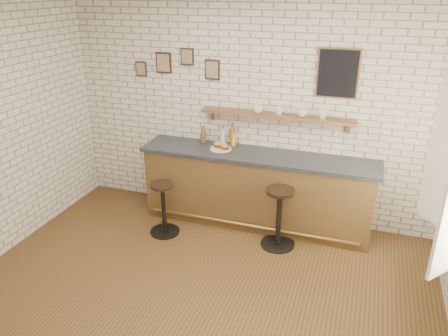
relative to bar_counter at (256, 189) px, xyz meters
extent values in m
plane|color=brown|center=(-0.22, -1.70, -0.51)|extent=(5.00, 5.00, 0.00)
cube|color=brown|center=(0.00, 0.00, -0.03)|extent=(3.00, 0.58, 0.96)
cube|color=#2D333A|center=(0.00, 0.00, 0.48)|extent=(3.10, 0.62, 0.05)
cylinder|color=olive|center=(0.00, -0.32, -0.39)|extent=(2.79, 0.04, 0.04)
cylinder|color=white|center=(-0.50, 0.01, 0.51)|extent=(0.28, 0.28, 0.01)
cylinder|color=#F0BA54|center=(-0.44, 0.04, 0.52)|extent=(0.05, 0.05, 0.00)
cylinder|color=#F0BA54|center=(-0.48, 0.00, 0.52)|extent=(0.05, 0.05, 0.00)
cylinder|color=#F0BA54|center=(-0.62, 0.08, 0.52)|extent=(0.06, 0.06, 0.00)
cylinder|color=#F0BA54|center=(-0.47, 0.05, 0.52)|extent=(0.06, 0.06, 0.00)
cylinder|color=#F0BA54|center=(-0.62, -0.03, 0.52)|extent=(0.06, 0.06, 0.00)
cylinder|color=#F0BA54|center=(-0.44, 0.03, 0.52)|extent=(0.04, 0.04, 0.00)
cylinder|color=#F0BA54|center=(-0.51, -0.05, 0.52)|extent=(0.05, 0.05, 0.00)
cylinder|color=#F0BA54|center=(-0.62, -0.05, 0.52)|extent=(0.04, 0.04, 0.00)
cylinder|color=#F0BA54|center=(-0.65, 0.03, 0.52)|extent=(0.05, 0.05, 0.00)
cylinder|color=#F0BA54|center=(-0.46, -0.04, 0.52)|extent=(0.06, 0.06, 0.00)
cylinder|color=#F0BA54|center=(-0.60, 0.03, 0.52)|extent=(0.04, 0.04, 0.00)
cylinder|color=#F0BA54|center=(-0.47, -0.01, 0.52)|extent=(0.05, 0.05, 0.00)
cylinder|color=#F0BA54|center=(-0.44, 0.02, 0.52)|extent=(0.05, 0.05, 0.00)
cylinder|color=#F0BA54|center=(-0.47, 0.00, 0.52)|extent=(0.05, 0.05, 0.00)
cylinder|color=brown|center=(-0.83, 0.19, 0.59)|extent=(0.07, 0.07, 0.18)
cylinder|color=brown|center=(-0.83, 0.19, 0.70)|extent=(0.02, 0.02, 0.04)
cylinder|color=black|center=(-0.83, 0.19, 0.73)|extent=(0.03, 0.03, 0.01)
cylinder|color=beige|center=(-0.54, 0.19, 0.60)|extent=(0.07, 0.07, 0.20)
cylinder|color=beige|center=(-0.54, 0.19, 0.73)|extent=(0.02, 0.02, 0.04)
cylinder|color=black|center=(-0.54, 0.19, 0.75)|extent=(0.03, 0.03, 0.01)
cylinder|color=#904E17|center=(-0.41, 0.19, 0.63)|extent=(0.08, 0.08, 0.24)
cylinder|color=#904E17|center=(-0.41, 0.19, 0.78)|extent=(0.03, 0.03, 0.06)
cylinder|color=black|center=(-0.41, 0.19, 0.81)|extent=(0.03, 0.03, 0.01)
cylinder|color=yellow|center=(-0.39, 0.19, 0.59)|extent=(0.07, 0.07, 0.17)
cylinder|color=yellow|center=(-0.39, 0.19, 0.69)|extent=(0.03, 0.03, 0.03)
cylinder|color=maroon|center=(-0.39, 0.19, 0.71)|extent=(0.03, 0.03, 0.01)
cylinder|color=black|center=(-1.07, -0.64, -0.50)|extent=(0.39, 0.39, 0.02)
cylinder|color=black|center=(-1.07, -0.64, -0.16)|extent=(0.06, 0.06, 0.65)
cylinder|color=black|center=(-1.07, -0.64, 0.18)|extent=(0.34, 0.34, 0.04)
cylinder|color=black|center=(0.41, -0.46, -0.50)|extent=(0.43, 0.43, 0.02)
cylinder|color=black|center=(0.41, -0.46, -0.13)|extent=(0.06, 0.06, 0.71)
cylinder|color=black|center=(0.41, -0.46, 0.24)|extent=(0.45, 0.45, 0.04)
cube|color=brown|center=(0.18, 0.20, 0.97)|extent=(2.00, 0.18, 0.04)
cube|color=brown|center=(-0.72, 0.27, 0.89)|extent=(0.03, 0.04, 0.16)
cube|color=brown|center=(1.08, 0.27, 0.89)|extent=(0.03, 0.04, 0.16)
imported|color=white|center=(-0.06, 0.20, 1.04)|extent=(0.17, 0.17, 0.10)
imported|color=white|center=(0.21, 0.20, 1.04)|extent=(0.14, 0.14, 0.10)
imported|color=white|center=(0.50, 0.20, 1.04)|extent=(0.15, 0.15, 0.10)
imported|color=white|center=(0.76, 0.20, 1.04)|extent=(0.13, 0.13, 0.10)
cube|color=black|center=(-1.42, 0.28, 1.54)|extent=(0.22, 0.02, 0.28)
cube|color=black|center=(-1.07, 0.28, 1.64)|extent=(0.18, 0.02, 0.22)
cube|color=black|center=(-0.72, 0.28, 1.49)|extent=(0.20, 0.02, 0.26)
cube|color=black|center=(-1.77, 0.28, 1.44)|extent=(0.16, 0.02, 0.20)
cube|color=black|center=(0.88, 0.28, 1.54)|extent=(0.46, 0.02, 0.56)
camera|label=1|loc=(1.28, -5.11, 2.56)|focal=35.00mm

